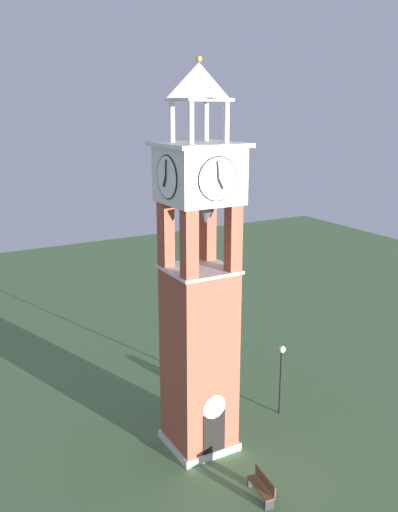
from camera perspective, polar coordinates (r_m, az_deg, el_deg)
The scene contains 6 objects.
ground at distance 26.99m, azimuth 0.00°, elevation -18.73°, with size 80.00×80.00×0.00m, color #517547.
clock_tower at distance 23.77m, azimuth 0.00°, elevation -4.52°, with size 3.22×3.22×16.93m.
park_bench at distance 23.90m, azimuth 6.54°, elevation -22.53°, with size 0.65×1.64×0.95m.
lamp_post at distance 28.24m, azimuth 8.49°, elevation -11.22°, with size 0.36×0.36×3.69m.
trash_bin at distance 30.54m, azimuth 1.57°, elevation -13.49°, with size 0.52×0.52×0.80m, color #2D2D33.
shrub_near_entry at distance 30.09m, azimuth 2.39°, elevation -13.94°, with size 0.80×0.80×0.82m, color #234C28.
Camera 1 is at (-11.07, -19.43, 15.11)m, focal length 38.79 mm.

